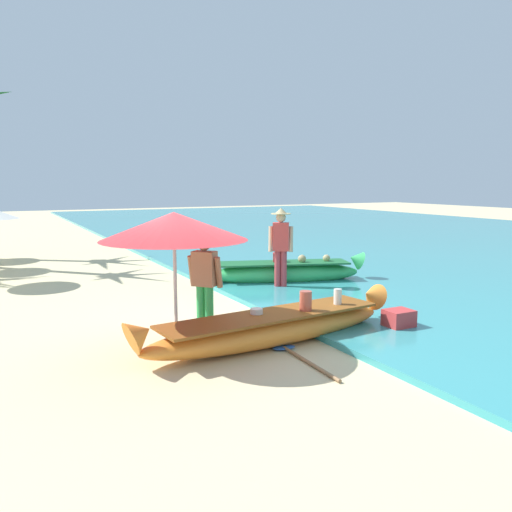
{
  "coord_description": "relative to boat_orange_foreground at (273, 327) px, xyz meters",
  "views": [
    {
      "loc": [
        -3.15,
        -7.59,
        2.47
      ],
      "look_at": [
        1.88,
        2.14,
        0.9
      ],
      "focal_mm": 36.74,
      "sensor_mm": 36.0,
      "label": 1
    }
  ],
  "objects": [
    {
      "name": "paddle",
      "position": [
        0.02,
        -0.74,
        -0.24
      ],
      "size": [
        0.37,
        1.57,
        0.05
      ],
      "color": "#8E6B47",
      "rests_on": "ground"
    },
    {
      "name": "cooler_box",
      "position": [
        2.18,
        -0.37,
        -0.08
      ],
      "size": [
        0.45,
        0.38,
        0.37
      ],
      "primitive_type": "cube",
      "rotation": [
        0.0,
        0.0,
        -0.01
      ],
      "color": "#C63838",
      "rests_on": "ground"
    },
    {
      "name": "boat_orange_foreground",
      "position": [
        0.0,
        0.0,
        0.0
      ],
      "size": [
        4.63,
        1.22,
        0.79
      ],
      "color": "orange",
      "rests_on": "ground"
    },
    {
      "name": "person_vendor_hatted",
      "position": [
        2.1,
        3.4,
        0.82
      ],
      "size": [
        0.58,
        0.47,
        1.88
      ],
      "color": "#B2383D",
      "rests_on": "ground"
    },
    {
      "name": "person_tourist_customer",
      "position": [
        -0.79,
        0.76,
        0.65
      ],
      "size": [
        0.51,
        0.53,
        1.63
      ],
      "color": "green",
      "rests_on": "ground"
    },
    {
      "name": "ground_plane",
      "position": [
        -0.61,
        0.86,
        -0.27
      ],
      "size": [
        80.0,
        80.0,
        0.0
      ],
      "primitive_type": "plane",
      "color": "beige"
    },
    {
      "name": "boat_green_midground",
      "position": [
        2.54,
        4.0,
        0.03
      ],
      "size": [
        3.95,
        1.88,
        0.83
      ],
      "color": "#38B760",
      "rests_on": "ground"
    },
    {
      "name": "sea",
      "position": [
        12.74,
        8.86,
        -0.22
      ],
      "size": [
        24.0,
        56.0,
        0.1
      ],
      "primitive_type": "cube",
      "color": "teal",
      "rests_on": "ground"
    },
    {
      "name": "patio_umbrella_large",
      "position": [
        -1.4,
        0.36,
        1.56
      ],
      "size": [
        2.1,
        2.1,
        2.04
      ],
      "color": "#B7B7BC",
      "rests_on": "ground"
    }
  ]
}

